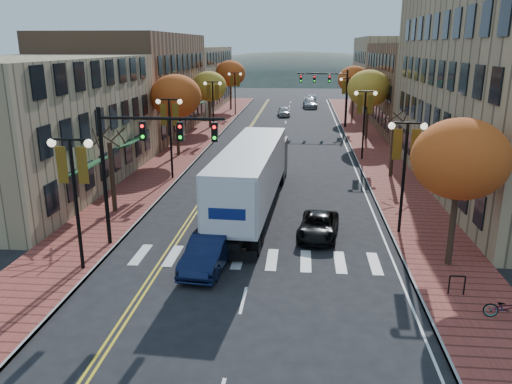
% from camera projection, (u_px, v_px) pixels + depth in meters
% --- Properties ---
extents(ground, '(200.00, 200.00, 0.00)m').
position_uv_depth(ground, '(249.00, 278.00, 21.82)').
color(ground, black).
rests_on(ground, ground).
extents(sidewalk_left, '(4.00, 85.00, 0.15)m').
position_uv_depth(sidewalk_left, '(198.00, 139.00, 53.63)').
color(sidewalk_left, brown).
rests_on(sidewalk_left, ground).
extents(sidewalk_right, '(4.00, 85.00, 0.15)m').
position_uv_depth(sidewalk_right, '(367.00, 142.00, 52.04)').
color(sidewalk_right, brown).
rests_on(sidewalk_right, ground).
extents(building_left_near, '(12.00, 22.00, 9.00)m').
position_uv_depth(building_left_near, '(24.00, 125.00, 34.47)').
color(building_left_near, '#9E8966').
rests_on(building_left_near, ground).
extents(building_left_mid, '(12.00, 24.00, 11.00)m').
position_uv_depth(building_left_mid, '(132.00, 85.00, 56.15)').
color(building_left_mid, brown).
rests_on(building_left_mid, ground).
extents(building_left_far, '(12.00, 26.00, 9.50)m').
position_uv_depth(building_left_far, '(184.00, 78.00, 80.24)').
color(building_left_far, '#9E8966').
rests_on(building_left_far, ground).
extents(building_right_mid, '(15.00, 24.00, 10.00)m').
position_uv_depth(building_right_mid, '(442.00, 87.00, 58.88)').
color(building_right_mid, brown).
rests_on(building_right_mid, ground).
extents(building_right_far, '(15.00, 20.00, 11.00)m').
position_uv_depth(building_right_far, '(406.00, 73.00, 79.75)').
color(building_right_far, '#9E8966').
rests_on(building_right_far, ground).
extents(tree_left_a, '(0.28, 0.28, 4.20)m').
position_uv_depth(tree_left_a, '(112.00, 177.00, 29.62)').
color(tree_left_a, '#382619').
rests_on(tree_left_a, sidewalk_left).
extents(tree_left_b, '(4.48, 4.48, 7.21)m').
position_uv_depth(tree_left_b, '(176.00, 96.00, 44.00)').
color(tree_left_b, '#382619').
rests_on(tree_left_b, sidewalk_left).
extents(tree_left_c, '(4.16, 4.16, 6.69)m').
position_uv_depth(tree_left_c, '(209.00, 86.00, 59.39)').
color(tree_left_c, '#382619').
rests_on(tree_left_c, sidewalk_left).
extents(tree_left_d, '(4.61, 4.61, 7.42)m').
position_uv_depth(tree_left_d, '(230.00, 73.00, 76.42)').
color(tree_left_d, '#382619').
rests_on(tree_left_d, sidewalk_left).
extents(tree_right_a, '(4.16, 4.16, 6.69)m').
position_uv_depth(tree_right_a, '(460.00, 159.00, 21.51)').
color(tree_right_a, '#382619').
rests_on(tree_right_a, sidewalk_right).
extents(tree_right_b, '(0.28, 0.28, 4.20)m').
position_uv_depth(tree_right_b, '(392.00, 149.00, 37.58)').
color(tree_right_b, '#382619').
rests_on(tree_right_b, sidewalk_right).
extents(tree_right_c, '(4.48, 4.48, 7.21)m').
position_uv_depth(tree_right_c, '(369.00, 88.00, 51.95)').
color(tree_right_c, '#382619').
rests_on(tree_right_c, sidewalk_right).
extents(tree_right_d, '(4.35, 4.35, 7.00)m').
position_uv_depth(tree_right_d, '(354.00, 80.00, 67.28)').
color(tree_right_d, '#382619').
rests_on(tree_right_d, sidewalk_right).
extents(lamp_left_a, '(1.96, 0.36, 6.05)m').
position_uv_depth(lamp_left_a, '(74.00, 179.00, 21.27)').
color(lamp_left_a, black).
rests_on(lamp_left_a, ground).
extents(lamp_left_b, '(1.96, 0.36, 6.05)m').
position_uv_depth(lamp_left_b, '(170.00, 123.00, 36.55)').
color(lamp_left_b, black).
rests_on(lamp_left_b, ground).
extents(lamp_left_c, '(1.96, 0.36, 6.05)m').
position_uv_depth(lamp_left_c, '(213.00, 98.00, 53.74)').
color(lamp_left_c, black).
rests_on(lamp_left_c, ground).
extents(lamp_left_d, '(1.96, 0.36, 6.05)m').
position_uv_depth(lamp_left_d, '(235.00, 85.00, 70.93)').
color(lamp_left_d, black).
rests_on(lamp_left_d, ground).
extents(lamp_right_a, '(1.96, 0.36, 6.05)m').
position_uv_depth(lamp_right_a, '(405.00, 156.00, 25.67)').
color(lamp_right_a, black).
rests_on(lamp_right_a, ground).
extents(lamp_right_b, '(1.96, 0.36, 6.05)m').
position_uv_depth(lamp_right_b, '(365.00, 112.00, 42.86)').
color(lamp_right_b, black).
rests_on(lamp_right_b, ground).
extents(lamp_right_c, '(1.96, 0.36, 6.05)m').
position_uv_depth(lamp_right_c, '(347.00, 93.00, 60.05)').
color(lamp_right_c, black).
rests_on(lamp_right_c, ground).
extents(traffic_mast_near, '(6.10, 0.35, 7.00)m').
position_uv_depth(traffic_mast_near, '(141.00, 151.00, 23.78)').
color(traffic_mast_near, black).
rests_on(traffic_mast_near, ground).
extents(traffic_mast_far, '(6.10, 0.34, 7.00)m').
position_uv_depth(traffic_mast_far, '(331.00, 87.00, 60.05)').
color(traffic_mast_far, black).
rests_on(traffic_mast_far, ground).
extents(semi_truck, '(3.55, 17.07, 4.24)m').
position_uv_depth(semi_truck, '(254.00, 171.00, 30.15)').
color(semi_truck, black).
rests_on(semi_truck, ground).
extents(navy_sedan, '(2.07, 4.80, 1.54)m').
position_uv_depth(navy_sedan, '(209.00, 251.00, 22.67)').
color(navy_sedan, black).
rests_on(navy_sedan, ground).
extents(black_suv, '(2.48, 4.50, 1.19)m').
position_uv_depth(black_suv, '(318.00, 226.00, 26.37)').
color(black_suv, black).
rests_on(black_suv, ground).
extents(car_far_white, '(2.06, 4.08, 1.33)m').
position_uv_depth(car_far_white, '(284.00, 111.00, 71.30)').
color(car_far_white, silver).
rests_on(car_far_white, ground).
extents(car_far_silver, '(2.51, 5.25, 1.48)m').
position_uv_depth(car_far_silver, '(310.00, 103.00, 80.54)').
color(car_far_silver, '#98999F').
rests_on(car_far_silver, ground).
extents(car_far_oncoming, '(1.61, 4.39, 1.44)m').
position_uv_depth(car_far_oncoming, '(312.00, 99.00, 87.18)').
color(car_far_oncoming, '#ACACB3').
rests_on(car_far_oncoming, ground).
extents(bicycle, '(1.64, 0.77, 0.83)m').
position_uv_depth(bicycle, '(506.00, 308.00, 18.20)').
color(bicycle, gray).
rests_on(bicycle, sidewalk_right).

